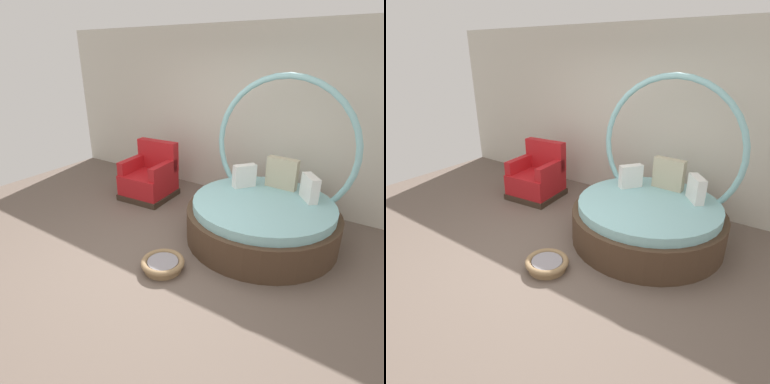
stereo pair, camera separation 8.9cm
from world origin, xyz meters
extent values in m
cube|color=#66564C|center=(0.00, 0.00, -0.01)|extent=(8.00, 8.00, 0.02)
cube|color=beige|center=(0.00, 2.41, 1.38)|extent=(8.00, 0.12, 2.77)
cylinder|color=#473323|center=(0.83, 1.16, 0.22)|extent=(2.00, 2.00, 0.44)
cylinder|color=#8CC6CC|center=(0.83, 1.16, 0.50)|extent=(1.84, 1.84, 0.12)
torus|color=#8CC6CC|center=(0.83, 1.71, 1.13)|extent=(1.98, 0.08, 1.98)
cube|color=white|center=(1.31, 1.53, 0.72)|extent=(0.30, 0.34, 0.33)
cube|color=#BCB293|center=(0.86, 1.73, 0.78)|extent=(0.44, 0.14, 0.44)
cube|color=white|center=(0.40, 1.48, 0.72)|extent=(0.29, 0.33, 0.33)
cube|color=#38281E|center=(-1.33, 1.36, 0.05)|extent=(0.85, 0.85, 0.10)
cube|color=red|center=(-1.33, 1.36, 0.27)|extent=(0.81, 0.81, 0.34)
cube|color=red|center=(-1.36, 1.67, 0.69)|extent=(0.77, 0.22, 0.50)
cube|color=red|center=(-1.65, 1.34, 0.55)|extent=(0.17, 0.69, 0.22)
cube|color=red|center=(-1.01, 1.39, 0.55)|extent=(0.17, 0.69, 0.22)
cylinder|color=#8E704C|center=(0.17, -0.12, 0.03)|extent=(0.44, 0.44, 0.06)
torus|color=#8E704C|center=(0.17, -0.12, 0.10)|extent=(0.51, 0.51, 0.07)
cylinder|color=gray|center=(0.17, -0.12, 0.08)|extent=(0.36, 0.36, 0.05)
camera|label=1|loc=(2.18, -2.51, 2.33)|focal=30.07mm
camera|label=2|loc=(2.25, -2.46, 2.33)|focal=30.07mm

